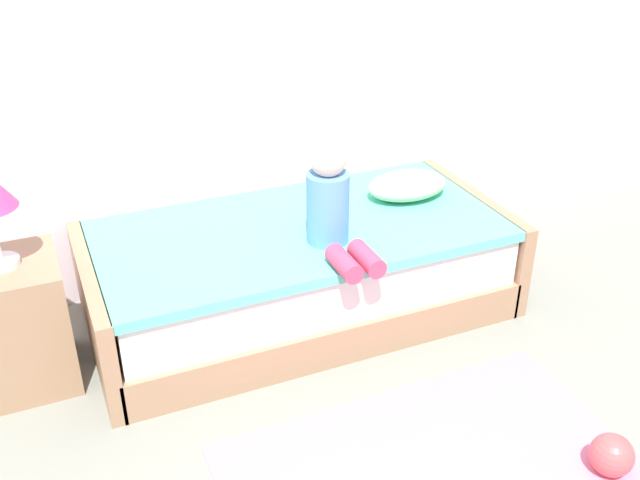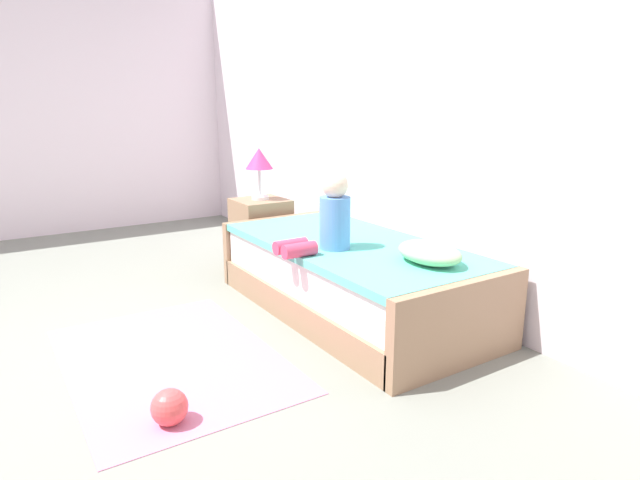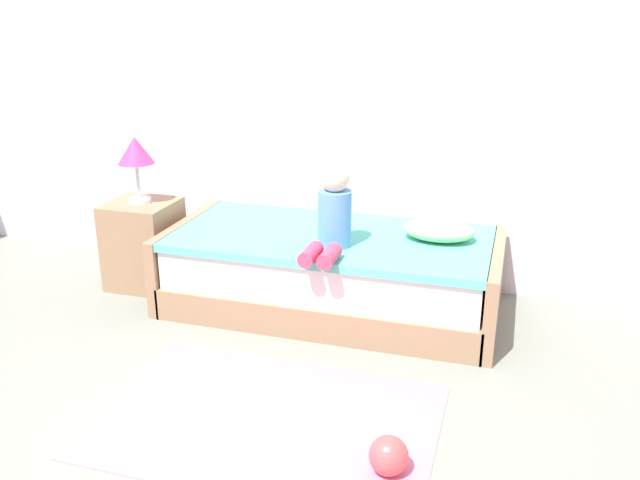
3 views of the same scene
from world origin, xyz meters
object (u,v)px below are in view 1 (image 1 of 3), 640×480
object	(u,v)px
bed	(301,271)
pillow	(407,185)
toy_ball	(612,455)
nightstand	(16,324)
child_figure	(332,205)

from	to	relation	value
bed	pillow	xyz separation A→B (m)	(0.66, 0.10, 0.32)
bed	toy_ball	size ratio (longest dim) A/B	12.45
pillow	toy_ball	size ratio (longest dim) A/B	2.60
nightstand	pillow	world-z (taller)	pillow
toy_ball	child_figure	bearing A→B (deg)	115.73
nightstand	pillow	bearing A→B (deg)	3.19
nightstand	child_figure	distance (m)	1.49
bed	nightstand	world-z (taller)	nightstand
child_figure	toy_ball	bearing A→B (deg)	-64.27
pillow	toy_ball	bearing A→B (deg)	-89.01
nightstand	toy_ball	size ratio (longest dim) A/B	3.54
bed	pillow	world-z (taller)	pillow
pillow	toy_ball	xyz separation A→B (m)	(0.03, -1.60, -0.48)
nightstand	toy_ball	distance (m)	2.53
bed	toy_ball	xyz separation A→B (m)	(0.68, -1.50, -0.16)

